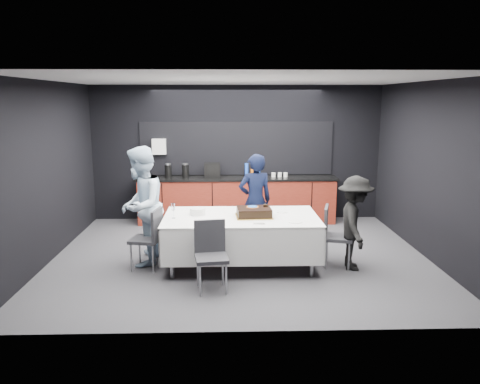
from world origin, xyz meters
name	(u,v)px	position (x,y,z in m)	size (l,w,h in m)	color
ground	(240,256)	(0.00, 0.00, 0.00)	(6.00, 6.00, 0.00)	#3F3F44
room_shell	(240,142)	(0.00, 0.00, 1.86)	(6.04, 5.04, 2.82)	white
kitchenette	(236,196)	(-0.02, 2.22, 0.54)	(4.10, 0.64, 2.05)	maroon
party_table	(241,225)	(0.00, -0.40, 0.64)	(2.32, 1.32, 0.78)	#99999E
cake_assembly	(254,212)	(0.19, -0.44, 0.85)	(0.56, 0.47, 0.17)	gold
plate_stack	(198,211)	(-0.66, -0.29, 0.83)	(0.24, 0.24, 0.10)	white
loose_plate_near	(215,223)	(-0.38, -0.84, 0.78)	(0.20, 0.20, 0.01)	white
loose_plate_right_a	(282,212)	(0.65, -0.17, 0.78)	(0.18, 0.18, 0.01)	white
loose_plate_right_b	(295,222)	(0.77, -0.77, 0.78)	(0.22, 0.22, 0.01)	white
loose_plate_far	(246,211)	(0.09, -0.11, 0.78)	(0.18, 0.18, 0.01)	white
fork_pile	(259,223)	(0.24, -0.84, 0.79)	(0.16, 0.10, 0.03)	white
champagne_flute	(173,208)	(-1.00, -0.50, 0.94)	(0.06, 0.06, 0.22)	white
chair_left	(150,234)	(-1.35, -0.51, 0.53)	(0.49, 0.49, 0.92)	#2C2C31
chair_right	(333,232)	(1.40, -0.45, 0.53)	(0.51, 0.51, 0.92)	#2C2C31
chair_near	(211,250)	(-0.43, -1.27, 0.53)	(0.47, 0.47, 0.92)	#2C2C31
person_center	(255,201)	(0.27, 0.56, 0.81)	(0.59, 0.39, 1.61)	black
person_left	(141,206)	(-1.52, -0.26, 0.91)	(0.89, 0.69, 1.82)	silver
person_right	(355,223)	(1.69, -0.58, 0.71)	(0.91, 0.52, 1.41)	black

